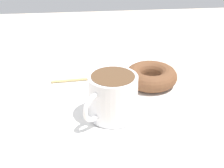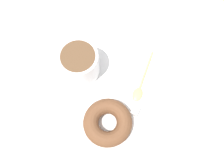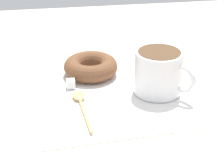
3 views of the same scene
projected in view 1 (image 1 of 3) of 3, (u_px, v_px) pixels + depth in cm
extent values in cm
cube|color=beige|center=(119.00, 102.00, 78.75)|extent=(120.00, 120.00, 2.00)
cube|color=white|center=(112.00, 93.00, 79.82)|extent=(32.03, 32.03, 0.30)
cylinder|color=white|center=(113.00, 96.00, 69.89)|extent=(9.28, 9.28, 8.39)
cylinder|color=brown|center=(113.00, 77.00, 68.00)|extent=(8.08, 8.08, 0.60)
torus|color=white|center=(94.00, 107.00, 66.47)|extent=(4.65, 4.54, 5.60)
torus|color=brown|center=(151.00, 76.00, 82.36)|extent=(11.49, 11.49, 3.66)
ellipsoid|color=#D8B772|center=(106.00, 76.00, 85.28)|extent=(3.79, 2.69, 0.90)
cylinder|color=#D8B772|center=(76.00, 80.00, 84.28)|extent=(11.33, 1.51, 0.56)
cube|color=white|center=(124.00, 72.00, 86.49)|extent=(1.73, 1.73, 1.73)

